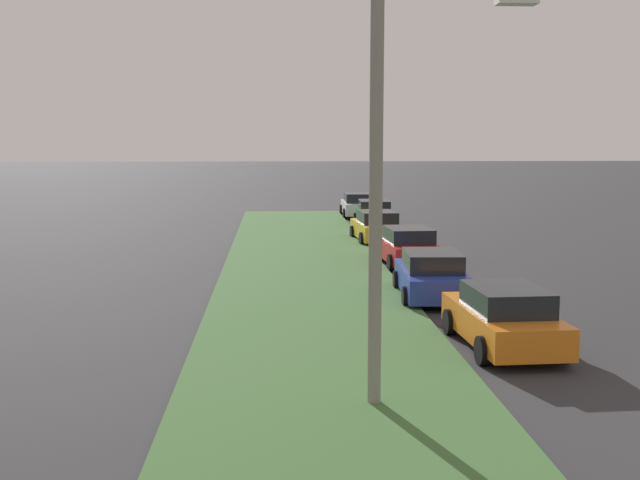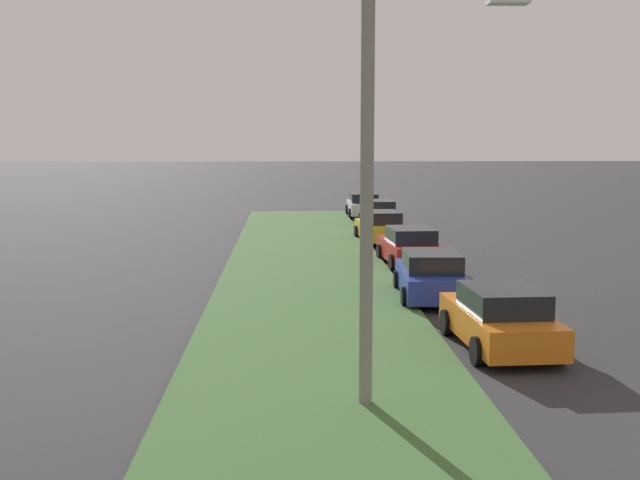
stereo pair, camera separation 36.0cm
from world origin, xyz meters
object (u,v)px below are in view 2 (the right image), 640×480
at_px(parked_car_yellow, 380,227).
at_px(parked_car_green, 379,214).
at_px(parked_car_orange, 500,319).
at_px(parked_car_white, 364,205).
at_px(streetlight, 387,165).
at_px(parked_car_red, 410,247).
at_px(parked_car_blue, 431,276).

bearing_deg(parked_car_yellow, parked_car_green, -9.30).
height_order(parked_car_orange, parked_car_white, same).
xyz_separation_m(parked_car_orange, parked_car_green, (25.33, -0.09, 0.00)).
bearing_deg(streetlight, parked_car_white, -4.82).
height_order(parked_car_green, streetlight, streetlight).
relative_size(parked_car_orange, parked_car_green, 1.00).
distance_m(parked_car_orange, parked_car_red, 12.11).
bearing_deg(parked_car_red, parked_car_blue, 173.80).
bearing_deg(parked_car_orange, streetlight, 138.52).
xyz_separation_m(parked_car_green, parked_car_white, (5.52, 0.31, 0.00)).
bearing_deg(parked_car_white, parked_car_blue, 179.69).
bearing_deg(parked_car_red, parked_car_orange, 177.96).
bearing_deg(parked_car_red, parked_car_white, -3.26).
bearing_deg(parked_car_orange, parked_car_blue, 2.98).
height_order(parked_car_yellow, parked_car_white, same).
height_order(parked_car_blue, parked_car_red, same).
distance_m(parked_car_yellow, parked_car_white, 11.95).
bearing_deg(parked_car_red, streetlight, 166.52).
distance_m(parked_car_red, parked_car_green, 13.23).
distance_m(parked_car_blue, parked_car_yellow, 13.20).
distance_m(parked_car_red, parked_car_yellow, 6.80).
bearing_deg(parked_car_green, parked_car_orange, -178.12).
height_order(parked_car_blue, streetlight, streetlight).
height_order(parked_car_yellow, parked_car_green, same).
relative_size(parked_car_orange, parked_car_blue, 1.00).
xyz_separation_m(parked_car_blue, parked_car_yellow, (13.20, -0.00, 0.00)).
bearing_deg(parked_car_white, parked_car_orange, -179.09).
xyz_separation_m(parked_car_red, parked_car_yellow, (6.80, 0.33, 0.00)).
relative_size(parked_car_yellow, parked_car_green, 1.01).
xyz_separation_m(parked_car_blue, parked_car_white, (25.14, -0.36, 0.00)).
bearing_deg(parked_car_blue, parked_car_green, 1.03).
relative_size(parked_car_blue, parked_car_white, 1.02).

